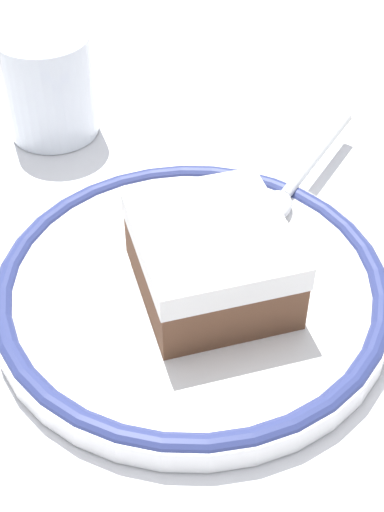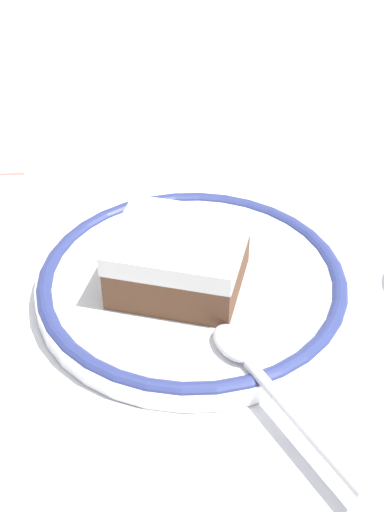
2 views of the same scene
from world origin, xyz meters
TOP-DOWN VIEW (x-y plane):
  - ground_plane at (0.00, 0.00)m, footprint 2.40×2.40m
  - placemat at (0.00, 0.00)m, footprint 0.56×0.41m
  - plate at (0.03, 0.01)m, footprint 0.23×0.23m
  - cake_slice at (0.04, 0.02)m, footprint 0.10×0.09m
  - spoon at (-0.02, 0.11)m, footprint 0.09×0.13m

SIDE VIEW (x-z plane):
  - ground_plane at x=0.00m, z-range 0.00..0.00m
  - placemat at x=0.00m, z-range 0.00..0.00m
  - plate at x=0.03m, z-range 0.00..0.02m
  - spoon at x=-0.02m, z-range 0.02..0.03m
  - cake_slice at x=0.04m, z-range 0.02..0.06m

